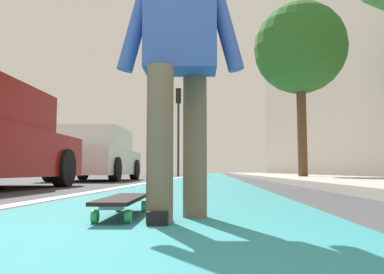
# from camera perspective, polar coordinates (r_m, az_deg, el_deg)

# --- Properties ---
(ground_plane) EXTENTS (80.00, 80.00, 0.00)m
(ground_plane) POSITION_cam_1_polar(r_m,az_deg,el_deg) (10.94, 1.51, -6.38)
(ground_plane) COLOR #38383D
(bike_lane_paint) EXTENTS (56.00, 2.14, 0.00)m
(bike_lane_paint) POSITION_cam_1_polar(r_m,az_deg,el_deg) (24.94, 2.59, -5.59)
(bike_lane_paint) COLOR #237075
(bike_lane_paint) RESTS_ON ground
(lane_stripe_white) EXTENTS (52.00, 0.16, 0.01)m
(lane_stripe_white) POSITION_cam_1_polar(r_m,az_deg,el_deg) (21.00, -0.92, -5.71)
(lane_stripe_white) COLOR silver
(lane_stripe_white) RESTS_ON ground
(sidewalk_curb) EXTENTS (52.00, 3.20, 0.11)m
(sidewalk_curb) POSITION_cam_1_polar(r_m,az_deg,el_deg) (19.18, 12.69, -5.50)
(sidewalk_curb) COLOR #9E9B93
(sidewalk_curb) RESTS_ON ground
(building_facade) EXTENTS (40.00, 1.20, 11.14)m
(building_facade) POSITION_cam_1_polar(r_m,az_deg,el_deg) (24.32, 18.03, 7.85)
(building_facade) COLOR gray
(building_facade) RESTS_ON ground
(skateboard) EXTENTS (0.85, 0.24, 0.11)m
(skateboard) POSITION_cam_1_polar(r_m,az_deg,el_deg) (2.37, -9.97, -9.06)
(skateboard) COLOR green
(skateboard) RESTS_ON ground
(skater_person) EXTENTS (0.47, 0.72, 1.64)m
(skater_person) POSITION_cam_1_polar(r_m,az_deg,el_deg) (2.26, -1.81, 12.29)
(skater_person) COLOR brown
(skater_person) RESTS_ON ground
(parked_car_mid) EXTENTS (4.13, 1.92, 1.47)m
(parked_car_mid) POSITION_cam_1_polar(r_m,az_deg,el_deg) (11.56, -13.60, -2.68)
(parked_car_mid) COLOR silver
(parked_car_mid) RESTS_ON ground
(traffic_light) EXTENTS (0.33, 0.28, 4.75)m
(traffic_light) POSITION_cam_1_polar(r_m,az_deg,el_deg) (21.26, -1.98, 3.07)
(traffic_light) COLOR #2D2D2D
(traffic_light) RESTS_ON ground
(street_tree_mid) EXTENTS (2.88, 2.88, 5.57)m
(street_tree_mid) POSITION_cam_1_polar(r_m,az_deg,el_deg) (13.11, 15.37, 12.21)
(street_tree_mid) COLOR brown
(street_tree_mid) RESTS_ON ground
(pedestrian_distant) EXTENTS (0.42, 0.66, 1.51)m
(pedestrian_distant) POSITION_cam_1_polar(r_m,az_deg,el_deg) (14.62, -5.18, -2.63)
(pedestrian_distant) COLOR #384260
(pedestrian_distant) RESTS_ON ground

